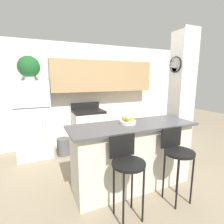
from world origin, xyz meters
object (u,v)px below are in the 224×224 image
object	(u,v)px
bar_stool_right	(177,153)
trash_bin	(64,147)
refrigerator	(33,119)
potted_plant_on_fridge	(29,67)
stove_range	(89,128)
bar_stool_left	(127,164)
fruit_bowl	(128,121)

from	to	relation	value
bar_stool_right	trash_bin	xyz separation A→B (m)	(-1.21, 2.13, -0.50)
refrigerator	potted_plant_on_fridge	world-z (taller)	potted_plant_on_fridge
stove_range	refrigerator	bearing A→B (deg)	-176.77
bar_stool_left	trash_bin	distance (m)	2.23
refrigerator	stove_range	size ratio (longest dim) A/B	1.54
bar_stool_right	trash_bin	world-z (taller)	bar_stool_right
potted_plant_on_fridge	stove_range	bearing A→B (deg)	3.23
fruit_bowl	trash_bin	bearing A→B (deg)	116.15
stove_range	fruit_bowl	world-z (taller)	fruit_bowl
refrigerator	potted_plant_on_fridge	bearing A→B (deg)	115.85
fruit_bowl	trash_bin	distance (m)	1.93
bar_stool_left	bar_stool_right	xyz separation A→B (m)	(0.77, 0.00, 0.00)
stove_range	fruit_bowl	size ratio (longest dim) A/B	4.32
bar_stool_left	refrigerator	bearing A→B (deg)	112.88
bar_stool_right	trash_bin	bearing A→B (deg)	119.60
potted_plant_on_fridge	refrigerator	bearing A→B (deg)	-64.15
bar_stool_left	bar_stool_right	size ratio (longest dim) A/B	1.00
trash_bin	fruit_bowl	bearing A→B (deg)	-63.85
bar_stool_left	potted_plant_on_fridge	xyz separation A→B (m)	(-1.01, 2.39, 1.22)
fruit_bowl	potted_plant_on_fridge	bearing A→B (deg)	126.40
bar_stool_left	potted_plant_on_fridge	world-z (taller)	potted_plant_on_fridge
trash_bin	refrigerator	bearing A→B (deg)	155.67
bar_stool_right	trash_bin	distance (m)	2.50
refrigerator	fruit_bowl	distance (m)	2.26
bar_stool_left	potted_plant_on_fridge	distance (m)	2.87
bar_stool_left	fruit_bowl	world-z (taller)	fruit_bowl
refrigerator	potted_plant_on_fridge	distance (m)	1.09
potted_plant_on_fridge	bar_stool_right	bearing A→B (deg)	-53.28
bar_stool_right	fruit_bowl	size ratio (longest dim) A/B	4.09
fruit_bowl	refrigerator	bearing A→B (deg)	126.40
refrigerator	bar_stool_right	xyz separation A→B (m)	(1.78, -2.39, -0.13)
bar_stool_left	fruit_bowl	size ratio (longest dim) A/B	4.09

